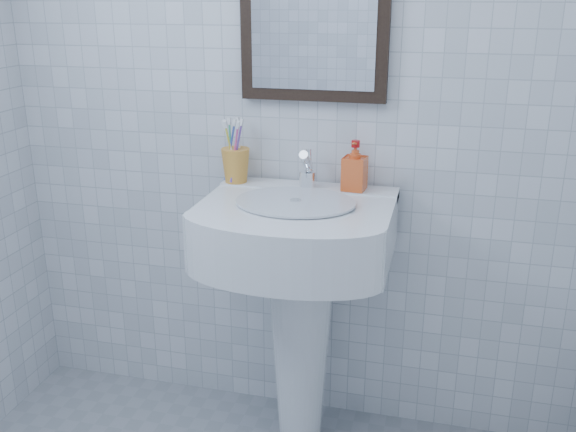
# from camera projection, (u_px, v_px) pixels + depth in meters

# --- Properties ---
(wall_back) EXTENTS (2.20, 0.02, 2.50)m
(wall_back) POSITION_uv_depth(u_px,v_px,m) (298.00, 96.00, 2.22)
(wall_back) COLOR silver
(wall_back) RESTS_ON ground
(washbasin) EXTENTS (0.62, 0.46, 0.96)m
(washbasin) POSITION_uv_depth(u_px,v_px,m) (299.00, 282.00, 2.22)
(washbasin) COLOR white
(washbasin) RESTS_ON ground
(faucet) EXTENTS (0.06, 0.13, 0.15)m
(faucet) POSITION_uv_depth(u_px,v_px,m) (307.00, 172.00, 2.20)
(faucet) COLOR silver
(faucet) RESTS_ON washbasin
(toothbrush_cup) EXTENTS (0.12, 0.12, 0.12)m
(toothbrush_cup) POSITION_uv_depth(u_px,v_px,m) (236.00, 165.00, 2.27)
(toothbrush_cup) COLOR orange
(toothbrush_cup) RESTS_ON washbasin
(soap_dispenser) EXTENTS (0.09, 0.09, 0.17)m
(soap_dispenser) POSITION_uv_depth(u_px,v_px,m) (355.00, 166.00, 2.17)
(soap_dispenser) COLOR red
(soap_dispenser) RESTS_ON washbasin
(wall_mirror) EXTENTS (0.50, 0.04, 0.62)m
(wall_mirror) POSITION_uv_depth(u_px,v_px,m) (314.00, 6.00, 2.09)
(wall_mirror) COLOR black
(wall_mirror) RESTS_ON wall_back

